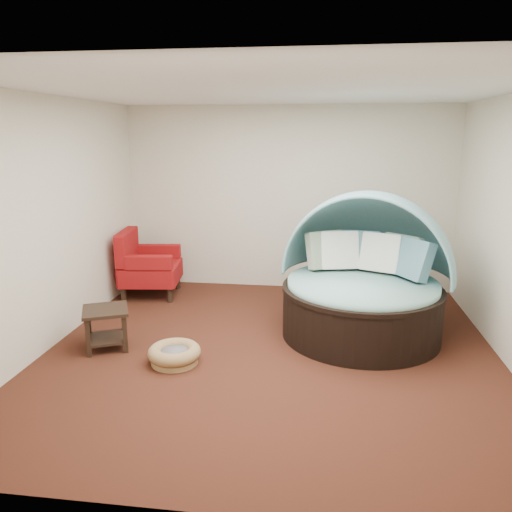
# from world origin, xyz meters

# --- Properties ---
(floor) EXTENTS (5.00, 5.00, 0.00)m
(floor) POSITION_xyz_m (0.00, 0.00, 0.00)
(floor) COLOR #431E13
(floor) RESTS_ON ground
(wall_back) EXTENTS (5.00, 0.00, 5.00)m
(wall_back) POSITION_xyz_m (0.00, 2.50, 1.40)
(wall_back) COLOR beige
(wall_back) RESTS_ON floor
(wall_front) EXTENTS (5.00, 0.00, 5.00)m
(wall_front) POSITION_xyz_m (0.00, -2.50, 1.40)
(wall_front) COLOR beige
(wall_front) RESTS_ON floor
(wall_left) EXTENTS (0.00, 5.00, 5.00)m
(wall_left) POSITION_xyz_m (-2.50, 0.00, 1.40)
(wall_left) COLOR beige
(wall_left) RESTS_ON floor
(ceiling) EXTENTS (5.00, 5.00, 0.00)m
(ceiling) POSITION_xyz_m (0.00, 0.00, 2.80)
(ceiling) COLOR white
(ceiling) RESTS_ON wall_back
(canopy_daybed) EXTENTS (2.34, 2.30, 1.73)m
(canopy_daybed) POSITION_xyz_m (1.05, 0.72, 0.80)
(canopy_daybed) COLOR black
(canopy_daybed) RESTS_ON floor
(pet_basket) EXTENTS (0.62, 0.62, 0.20)m
(pet_basket) POSITION_xyz_m (-0.98, -0.42, 0.10)
(pet_basket) COLOR olive
(pet_basket) RESTS_ON floor
(red_armchair) EXTENTS (0.94, 0.94, 0.99)m
(red_armchair) POSITION_xyz_m (-2.06, 1.78, 0.46)
(red_armchair) COLOR black
(red_armchair) RESTS_ON floor
(side_table) EXTENTS (0.64, 0.64, 0.47)m
(side_table) POSITION_xyz_m (-1.86, -0.14, 0.30)
(side_table) COLOR black
(side_table) RESTS_ON floor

